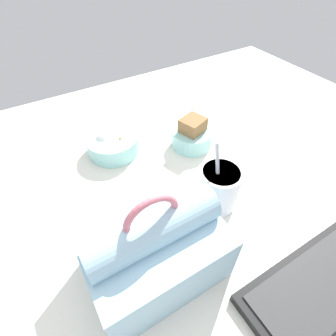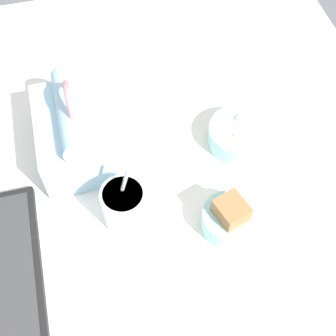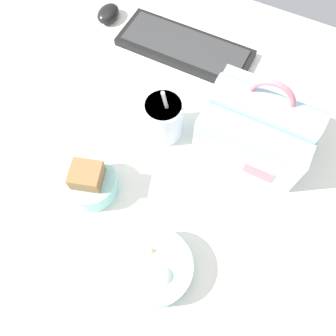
{
  "view_description": "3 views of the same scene",
  "coord_description": "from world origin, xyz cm",
  "px_view_note": "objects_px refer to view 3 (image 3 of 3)",
  "views": [
    {
      "loc": [
        26.45,
        31.8,
        46.45
      ],
      "look_at": [
        5.98,
        -2.35,
        7.0
      ],
      "focal_mm": 28.0,
      "sensor_mm": 36.0,
      "label": 1
    },
    {
      "loc": [
        -41.85,
        9.54,
        82.46
      ],
      "look_at": [
        5.98,
        -2.35,
        7.0
      ],
      "focal_mm": 50.0,
      "sensor_mm": 36.0,
      "label": 2
    },
    {
      "loc": [
        17.88,
        -25.8,
        62.89
      ],
      "look_at": [
        5.98,
        -2.35,
        7.0
      ],
      "focal_mm": 35.0,
      "sensor_mm": 36.0,
      "label": 3
    }
  ],
  "objects_px": {
    "soup_cup": "(165,118)",
    "computer_mouse": "(108,14)",
    "bento_bowl_snacks": "(155,267)",
    "keyboard": "(185,47)",
    "bento_bowl_sandwich": "(90,182)",
    "lunch_bag": "(259,125)"
  },
  "relations": [
    {
      "from": "soup_cup",
      "to": "computer_mouse",
      "type": "distance_m",
      "value": 0.37
    },
    {
      "from": "soup_cup",
      "to": "computer_mouse",
      "type": "height_order",
      "value": "soup_cup"
    },
    {
      "from": "soup_cup",
      "to": "bento_bowl_sandwich",
      "type": "distance_m",
      "value": 0.2
    },
    {
      "from": "bento_bowl_sandwich",
      "to": "keyboard",
      "type": "bearing_deg",
      "value": 89.53
    },
    {
      "from": "soup_cup",
      "to": "lunch_bag",
      "type": "bearing_deg",
      "value": 18.56
    },
    {
      "from": "bento_bowl_snacks",
      "to": "lunch_bag",
      "type": "bearing_deg",
      "value": 79.7
    },
    {
      "from": "keyboard",
      "to": "lunch_bag",
      "type": "distance_m",
      "value": 0.3
    },
    {
      "from": "keyboard",
      "to": "lunch_bag",
      "type": "bearing_deg",
      "value": -35.27
    },
    {
      "from": "keyboard",
      "to": "soup_cup",
      "type": "distance_m",
      "value": 0.24
    },
    {
      "from": "soup_cup",
      "to": "bento_bowl_sandwich",
      "type": "bearing_deg",
      "value": -109.71
    },
    {
      "from": "bento_bowl_snacks",
      "to": "soup_cup",
      "type": "bearing_deg",
      "value": 114.0
    },
    {
      "from": "bento_bowl_sandwich",
      "to": "computer_mouse",
      "type": "xyz_separation_m",
      "value": [
        -0.22,
        0.42,
        -0.01
      ]
    },
    {
      "from": "keyboard",
      "to": "computer_mouse",
      "type": "height_order",
      "value": "computer_mouse"
    },
    {
      "from": "bento_bowl_snacks",
      "to": "computer_mouse",
      "type": "height_order",
      "value": "bento_bowl_snacks"
    },
    {
      "from": "lunch_bag",
      "to": "soup_cup",
      "type": "xyz_separation_m",
      "value": [
        -0.18,
        -0.06,
        -0.02
      ]
    },
    {
      "from": "lunch_bag",
      "to": "bento_bowl_snacks",
      "type": "relative_size",
      "value": 1.63
    },
    {
      "from": "lunch_bag",
      "to": "soup_cup",
      "type": "bearing_deg",
      "value": -161.44
    },
    {
      "from": "bento_bowl_sandwich",
      "to": "computer_mouse",
      "type": "bearing_deg",
      "value": 117.56
    },
    {
      "from": "keyboard",
      "to": "computer_mouse",
      "type": "xyz_separation_m",
      "value": [
        -0.22,
        0.01,
        0.01
      ]
    },
    {
      "from": "keyboard",
      "to": "bento_bowl_sandwich",
      "type": "height_order",
      "value": "bento_bowl_sandwich"
    },
    {
      "from": "lunch_bag",
      "to": "bento_bowl_snacks",
      "type": "height_order",
      "value": "lunch_bag"
    },
    {
      "from": "keyboard",
      "to": "bento_bowl_snacks",
      "type": "bearing_deg",
      "value": -69.94
    }
  ]
}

